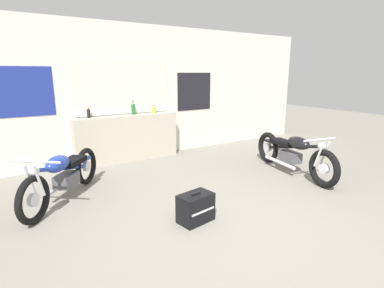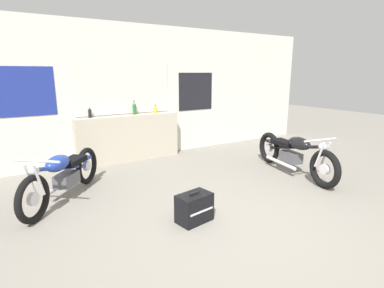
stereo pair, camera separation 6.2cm
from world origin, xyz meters
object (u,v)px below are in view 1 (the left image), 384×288
at_px(motorcycle_black, 293,153).
at_px(hard_case_black, 196,208).
at_px(bottle_left_center, 133,108).
at_px(motorcycle_blue, 63,175).
at_px(bottle_center, 154,110).
at_px(bottle_leftmost, 89,113).

xyz_separation_m(motorcycle_black, hard_case_black, (-2.51, -0.60, -0.21)).
relative_size(bottle_left_center, motorcycle_blue, 0.19).
distance_m(motorcycle_blue, motorcycle_black, 3.89).
relative_size(motorcycle_blue, motorcycle_black, 0.74).
relative_size(motorcycle_blue, hard_case_black, 3.35).
height_order(bottle_center, motorcycle_black, bottle_center).
xyz_separation_m(bottle_leftmost, bottle_center, (1.38, -0.02, -0.02)).
bearing_deg(motorcycle_blue, hard_case_black, -50.97).
relative_size(bottle_center, motorcycle_black, 0.08).
bearing_deg(bottle_left_center, motorcycle_black, -49.62).
bearing_deg(bottle_left_center, bottle_leftmost, 179.44).
bearing_deg(bottle_center, motorcycle_black, -56.56).
height_order(bottle_left_center, hard_case_black, bottle_left_center).
height_order(bottle_center, hard_case_black, bottle_center).
relative_size(bottle_center, motorcycle_blue, 0.11).
xyz_separation_m(bottle_left_center, motorcycle_blue, (-1.69, -1.50, -0.71)).
height_order(bottle_leftmost, bottle_center, bottle_leftmost).
bearing_deg(bottle_leftmost, bottle_center, -0.89).
bearing_deg(motorcycle_blue, bottle_left_center, 41.57).
relative_size(bottle_leftmost, bottle_left_center, 0.74).
relative_size(bottle_leftmost, motorcycle_blue, 0.14).
bearing_deg(bottle_leftmost, hard_case_black, -81.11).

